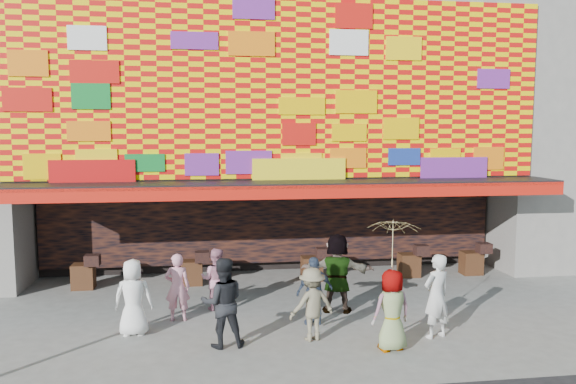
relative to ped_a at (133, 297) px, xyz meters
name	(u,v)px	position (x,y,z in m)	size (l,w,h in m)	color
ground	(304,338)	(3.63, -0.73, -0.83)	(90.00, 90.00, 0.00)	slate
shop_building	(265,107)	(3.63, 7.45, 4.40)	(15.20, 9.40, 10.00)	gray
ped_a	(133,297)	(0.00, 0.00, 0.00)	(0.81, 0.53, 1.67)	white
ped_b	(177,287)	(0.89, 0.81, -0.04)	(0.58, 0.38, 1.59)	pink
ped_c	(223,302)	(1.90, -0.93, 0.09)	(0.90, 0.70, 1.85)	black
ped_d	(312,304)	(3.77, -0.83, -0.06)	(1.00, 0.58, 1.55)	#776F56
ped_e	(315,291)	(4.00, 0.08, -0.05)	(0.92, 0.38, 1.57)	#313E56
ped_f	(337,273)	(4.71, 0.91, 0.14)	(1.81, 0.58, 1.95)	gray
ped_g	(392,310)	(5.26, -1.59, -0.01)	(0.81, 0.53, 1.65)	gray
ped_h	(436,296)	(6.43, -1.05, 0.07)	(0.66, 0.43, 1.81)	silver
ped_i	(216,279)	(1.78, 1.51, -0.07)	(0.75, 0.58, 1.53)	#C47F98
parasol	(393,244)	(5.26, -1.59, 1.35)	(1.22, 1.24, 1.92)	beige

